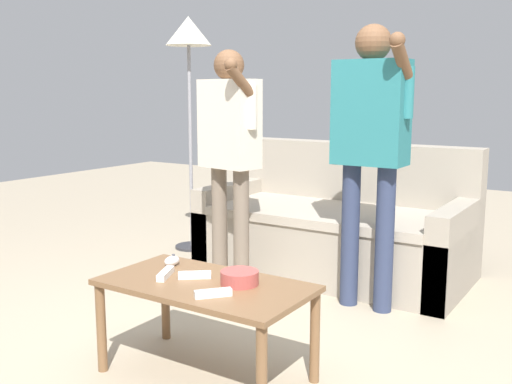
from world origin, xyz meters
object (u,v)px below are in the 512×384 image
(coffee_table, at_px, (205,295))
(player_left, at_px, (229,142))
(player_right, at_px, (370,134))
(game_remote_nunchuk, at_px, (172,261))
(game_remote_wand_spare, at_px, (165,274))
(game_remote_wand_far, at_px, (213,293))
(game_remote_wand_near, at_px, (195,275))
(couch, at_px, (336,230))
(floor_lamp, at_px, (189,47))
(snack_bowl, at_px, (240,278))

(coffee_table, bearing_deg, player_left, 120.25)
(player_right, bearing_deg, game_remote_nunchuk, -117.09)
(player_left, bearing_deg, game_remote_wand_spare, -69.27)
(player_left, xyz_separation_m, game_remote_wand_far, (0.75, -1.17, -0.50))
(coffee_table, xyz_separation_m, game_remote_nunchuk, (-0.29, 0.12, 0.08))
(player_left, relative_size, game_remote_wand_near, 11.19)
(game_remote_wand_far, distance_m, game_remote_wand_spare, 0.35)
(coffee_table, height_order, game_remote_wand_far, game_remote_wand_far)
(game_remote_nunchuk, bearing_deg, player_left, 108.81)
(coffee_table, distance_m, game_remote_wand_spare, 0.22)
(couch, relative_size, floor_lamp, 0.99)
(snack_bowl, relative_size, player_left, 0.11)
(coffee_table, xyz_separation_m, floor_lamp, (-1.47, 1.71, 1.24))
(player_left, bearing_deg, player_right, 10.56)
(snack_bowl, height_order, player_left, player_left)
(floor_lamp, xyz_separation_m, game_remote_wand_far, (1.61, -1.84, -1.16))
(game_remote_wand_spare, bearing_deg, couch, 89.90)
(couch, height_order, floor_lamp, floor_lamp)
(game_remote_nunchuk, relative_size, game_remote_wand_far, 0.63)
(player_right, xyz_separation_m, player_left, (-0.87, -0.16, -0.07))
(player_left, relative_size, game_remote_wand_far, 10.85)
(couch, xyz_separation_m, game_remote_wand_spare, (-0.00, -1.80, 0.15))
(couch, xyz_separation_m, player_right, (0.46, -0.57, 0.73))
(couch, distance_m, game_remote_nunchuk, 1.66)
(snack_bowl, distance_m, game_remote_wand_near, 0.22)
(game_remote_wand_near, distance_m, game_remote_wand_spare, 0.14)
(snack_bowl, relative_size, player_right, 0.10)
(coffee_table, distance_m, floor_lamp, 2.57)
(couch, bearing_deg, snack_bowl, -78.80)
(couch, bearing_deg, coffee_table, -83.66)
(coffee_table, relative_size, floor_lamp, 0.50)
(game_remote_nunchuk, height_order, game_remote_wand_far, game_remote_nunchuk)
(floor_lamp, relative_size, game_remote_wand_spare, 11.54)
(coffee_table, height_order, game_remote_wand_spare, game_remote_wand_spare)
(couch, bearing_deg, player_left, -119.32)
(player_right, bearing_deg, floor_lamp, 163.60)
(game_remote_nunchuk, xyz_separation_m, player_right, (0.55, 1.08, 0.57))
(game_remote_wand_far, xyz_separation_m, game_remote_wand_spare, (-0.34, 0.09, -0.00))
(coffee_table, distance_m, player_left, 1.33)
(game_remote_nunchuk, distance_m, player_right, 1.34)
(floor_lamp, bearing_deg, game_remote_wand_near, -50.48)
(game_remote_nunchuk, bearing_deg, player_right, 62.91)
(game_remote_wand_spare, bearing_deg, player_left, 110.73)
(floor_lamp, bearing_deg, game_remote_wand_spare, -53.96)
(player_right, distance_m, game_remote_wand_near, 1.35)
(game_remote_nunchuk, distance_m, game_remote_wand_near, 0.24)
(couch, distance_m, snack_bowl, 1.74)
(snack_bowl, bearing_deg, floor_lamp, 134.33)
(game_remote_wand_near, height_order, game_remote_wand_far, same)
(game_remote_wand_near, relative_size, game_remote_wand_spare, 0.85)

